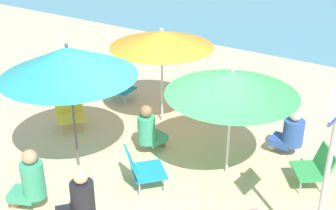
{
  "coord_description": "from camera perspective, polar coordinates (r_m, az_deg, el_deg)",
  "views": [
    {
      "loc": [
        3.1,
        -5.19,
        4.07
      ],
      "look_at": [
        -0.63,
        0.67,
        0.7
      ],
      "focal_mm": 48.16,
      "sensor_mm": 36.0,
      "label": 1
    }
  ],
  "objects": [
    {
      "name": "beach_chair_a",
      "position": [
        7.1,
        18.19,
        -7.4
      ],
      "size": [
        0.73,
        0.73,
        0.61
      ],
      "rotation": [
        0.0,
        0.0,
        -2.53
      ],
      "color": "#33934C",
      "rests_on": "ground_plane"
    },
    {
      "name": "ground_plane",
      "position": [
        7.29,
        1.35,
        -8.07
      ],
      "size": [
        40.0,
        40.0,
        0.0
      ],
      "primitive_type": "plane",
      "color": "#D3BC8C"
    },
    {
      "name": "beach_chair_d",
      "position": [
        9.5,
        -6.57,
        2.63
      ],
      "size": [
        0.62,
        0.52,
        0.68
      ],
      "rotation": [
        0.0,
        0.0,
        0.09
      ],
      "color": "teal",
      "rests_on": "ground_plane"
    },
    {
      "name": "beach_chair_e",
      "position": [
        8.6,
        -12.33,
        -0.66
      ],
      "size": [
        0.77,
        0.76,
        0.62
      ],
      "rotation": [
        0.0,
        0.0,
        -0.68
      ],
      "color": "gold",
      "rests_on": "ground_plane"
    },
    {
      "name": "person_d",
      "position": [
        5.98,
        -11.26,
        -11.83
      ],
      "size": [
        0.51,
        0.52,
        0.91
      ],
      "rotation": [
        0.0,
        0.0,
        3.97
      ],
      "color": "black",
      "rests_on": "ground_plane"
    },
    {
      "name": "person_b",
      "position": [
        7.73,
        15.22,
        -3.41
      ],
      "size": [
        0.57,
        0.36,
        0.85
      ],
      "rotation": [
        0.0,
        0.0,
        3.11
      ],
      "color": "#2D519E",
      "rests_on": "ground_plane"
    },
    {
      "name": "umbrella_teal",
      "position": [
        6.74,
        -12.55,
        5.4
      ],
      "size": [
        2.05,
        2.05,
        2.07
      ],
      "color": "#4C4C51",
      "rests_on": "ground_plane"
    },
    {
      "name": "warning_sign",
      "position": [
        5.12,
        20.02,
        -5.06
      ],
      "size": [
        0.08,
        0.51,
        2.39
      ],
      "rotation": [
        0.0,
        0.0,
        -0.11
      ],
      "color": "#ADADB2",
      "rests_on": "ground_plane"
    },
    {
      "name": "umbrella_green",
      "position": [
        6.55,
        8.13,
        2.76
      ],
      "size": [
        1.97,
        1.97,
        1.76
      ],
      "color": "silver",
      "rests_on": "ground_plane"
    },
    {
      "name": "beach_chair_c",
      "position": [
        6.71,
        -3.38,
        -7.95
      ],
      "size": [
        0.77,
        0.77,
        0.64
      ],
      "rotation": [
        0.0,
        0.0,
        0.83
      ],
      "color": "teal",
      "rests_on": "ground_plane"
    },
    {
      "name": "person_c",
      "position": [
        7.51,
        -2.45,
        -3.12
      ],
      "size": [
        0.39,
        0.54,
        0.89
      ],
      "rotation": [
        0.0,
        0.0,
        1.31
      ],
      "color": "#389970",
      "rests_on": "ground_plane"
    },
    {
      "name": "person_a",
      "position": [
        6.48,
        -17.05,
        -9.15
      ],
      "size": [
        0.55,
        0.44,
        0.96
      ],
      "rotation": [
        0.0,
        0.0,
        3.56
      ],
      "color": "#389970",
      "rests_on": "ground_plane"
    },
    {
      "name": "beach_chair_b",
      "position": [
        8.92,
        7.65,
        0.86
      ],
      "size": [
        0.79,
        0.79,
        0.61
      ],
      "rotation": [
        0.0,
        0.0,
        -2.42
      ],
      "color": "navy",
      "rests_on": "ground_plane"
    },
    {
      "name": "umbrella_orange",
      "position": [
        8.08,
        -0.8,
        8.35
      ],
      "size": [
        1.88,
        1.88,
        1.84
      ],
      "color": "silver",
      "rests_on": "ground_plane"
    }
  ]
}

